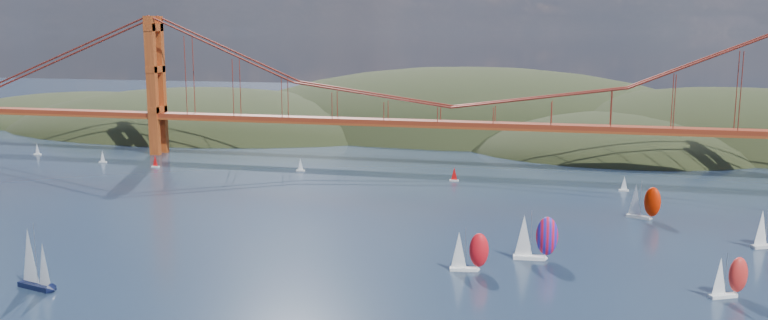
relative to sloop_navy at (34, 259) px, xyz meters
The scene contains 13 objects.
headlands 269.78m from the sloop_navy, 67.94° to the left, with size 725.00×225.00×96.00m.
bridge 162.83m from the sloop_navy, 70.20° to the left, with size 552.00×12.00×55.00m.
sloop_navy is the anchor object (origin of this frame).
racer_0 85.15m from the sloop_navy, 21.61° to the left, with size 8.15×4.18×9.16m.
racer_1 131.02m from the sloop_navy, 12.23° to the left, with size 7.66×5.68×8.63m.
racer_5 145.99m from the sloop_navy, 36.32° to the left, with size 8.94×6.25×10.02m.
racer_rwb 101.36m from the sloop_navy, 24.92° to the left, with size 9.63×4.35×10.91m.
distant_boat_0 174.88m from the sloop_navy, 128.89° to the left, with size 3.00×2.00×4.70m.
distant_boat_1 146.37m from the sloop_navy, 120.03° to the left, with size 3.00×2.00×4.70m.
distant_boat_2 132.09m from the sloop_navy, 111.59° to the left, with size 3.00×2.00×4.70m.
distant_boat_3 128.85m from the sloop_navy, 87.52° to the left, with size 3.00×2.00×4.70m.
distant_boat_8 167.33m from the sloop_navy, 46.64° to the left, with size 3.00×2.00×4.70m.
distant_boat_9 138.66m from the sloop_navy, 63.75° to the left, with size 3.00×2.00×4.70m.
Camera 1 is at (43.12, -87.82, 48.56)m, focal length 35.00 mm.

